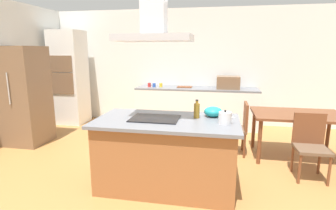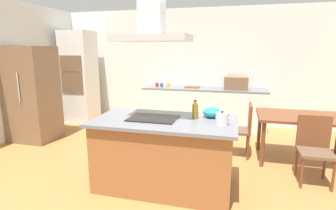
% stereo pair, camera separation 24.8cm
% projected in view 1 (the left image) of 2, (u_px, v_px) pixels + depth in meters
% --- Properties ---
extents(ground, '(16.00, 16.00, 0.00)m').
position_uv_depth(ground, '(182.00, 146.00, 4.93)').
color(ground, '#AD753D').
extents(wall_back, '(7.20, 0.10, 2.70)m').
position_uv_depth(wall_back, '(193.00, 67.00, 6.34)').
color(wall_back, white).
rests_on(wall_back, ground).
extents(kitchen_island, '(1.79, 0.97, 0.90)m').
position_uv_depth(kitchen_island, '(167.00, 153.00, 3.39)').
color(kitchen_island, '#995B33').
rests_on(kitchen_island, ground).
extents(cooktop, '(0.60, 0.44, 0.01)m').
position_uv_depth(cooktop, '(155.00, 118.00, 3.33)').
color(cooktop, black).
rests_on(cooktop, kitchen_island).
extents(tea_kettle, '(0.20, 0.15, 0.17)m').
position_uv_depth(tea_kettle, '(225.00, 118.00, 3.09)').
color(tea_kettle, silver).
rests_on(tea_kettle, kitchen_island).
extents(olive_oil_bottle, '(0.07, 0.07, 0.24)m').
position_uv_depth(olive_oil_bottle, '(197.00, 110.00, 3.35)').
color(olive_oil_bottle, olive).
rests_on(olive_oil_bottle, kitchen_island).
extents(mixing_bowl, '(0.24, 0.24, 0.13)m').
position_uv_depth(mixing_bowl, '(213.00, 112.00, 3.43)').
color(mixing_bowl, teal).
rests_on(mixing_bowl, kitchen_island).
extents(back_counter, '(2.77, 0.62, 0.90)m').
position_uv_depth(back_counter, '(196.00, 107.00, 6.14)').
color(back_counter, white).
rests_on(back_counter, ground).
extents(countertop_microwave, '(0.50, 0.38, 0.28)m').
position_uv_depth(countertop_microwave, '(228.00, 83.00, 5.89)').
color(countertop_microwave, brown).
rests_on(countertop_microwave, back_counter).
extents(coffee_mug_red, '(0.08, 0.08, 0.09)m').
position_uv_depth(coffee_mug_red, '(149.00, 85.00, 6.23)').
color(coffee_mug_red, red).
rests_on(coffee_mug_red, back_counter).
extents(coffee_mug_blue, '(0.08, 0.08, 0.09)m').
position_uv_depth(coffee_mug_blue, '(154.00, 85.00, 6.19)').
color(coffee_mug_blue, '#2D56B2').
rests_on(coffee_mug_blue, back_counter).
extents(coffee_mug_yellow, '(0.08, 0.08, 0.09)m').
position_uv_depth(coffee_mug_yellow, '(161.00, 85.00, 6.20)').
color(coffee_mug_yellow, gold).
rests_on(coffee_mug_yellow, back_counter).
extents(cutting_board, '(0.34, 0.24, 0.02)m').
position_uv_depth(cutting_board, '(185.00, 87.00, 6.15)').
color(cutting_board, brown).
rests_on(cutting_board, back_counter).
extents(wall_oven_stack, '(0.70, 0.66, 2.20)m').
position_uv_depth(wall_oven_stack, '(70.00, 78.00, 6.34)').
color(wall_oven_stack, white).
rests_on(wall_oven_stack, ground).
extents(refrigerator, '(0.80, 0.73, 1.82)m').
position_uv_depth(refrigerator, '(22.00, 96.00, 4.95)').
color(refrigerator, brown).
rests_on(refrigerator, ground).
extents(dining_table, '(1.40, 0.90, 0.75)m').
position_uv_depth(dining_table, '(298.00, 119.00, 4.26)').
color(dining_table, brown).
rests_on(dining_table, ground).
extents(chair_at_left_end, '(0.42, 0.42, 0.89)m').
position_uv_depth(chair_at_left_end, '(239.00, 125.00, 4.47)').
color(chair_at_left_end, brown).
rests_on(chair_at_left_end, ground).
extents(chair_facing_island, '(0.42, 0.42, 0.89)m').
position_uv_depth(chair_facing_island, '(310.00, 142.00, 3.66)').
color(chair_facing_island, brown).
rests_on(chair_facing_island, ground).
extents(range_hood, '(0.90, 0.55, 0.78)m').
position_uv_depth(range_hood, '(154.00, 19.00, 3.08)').
color(range_hood, '#ADADB2').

